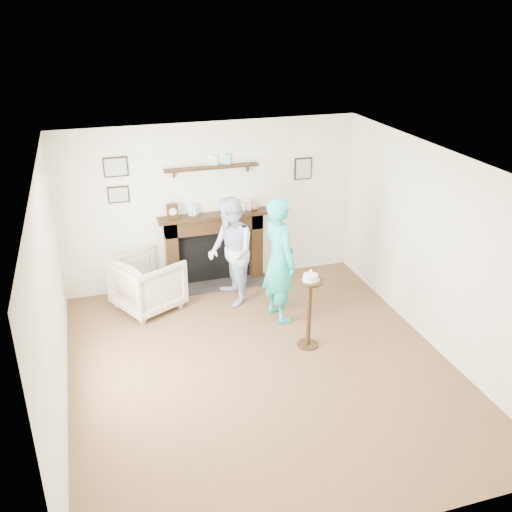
% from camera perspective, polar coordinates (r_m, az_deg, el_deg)
% --- Properties ---
extents(ground, '(5.00, 5.00, 0.00)m').
position_cam_1_polar(ground, '(7.03, 0.57, -11.08)').
color(ground, brown).
rests_on(ground, ground).
extents(room_shell, '(4.54, 5.02, 2.52)m').
position_cam_1_polar(room_shell, '(6.85, -1.13, 3.36)').
color(room_shell, beige).
rests_on(room_shell, ground).
extents(armchair, '(1.13, 1.12, 0.77)m').
position_cam_1_polar(armchair, '(8.43, -10.58, -5.04)').
color(armchair, tan).
rests_on(armchair, ground).
extents(man, '(0.64, 0.80, 1.59)m').
position_cam_1_polar(man, '(8.46, -2.44, -4.53)').
color(man, silver).
rests_on(man, ground).
extents(woman, '(0.53, 0.71, 1.75)m').
position_cam_1_polar(woman, '(8.06, 2.24, -6.06)').
color(woman, teal).
rests_on(woman, ground).
extents(pedestal_table, '(0.34, 0.34, 1.08)m').
position_cam_1_polar(pedestal_table, '(7.12, 5.38, -4.38)').
color(pedestal_table, black).
rests_on(pedestal_table, ground).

